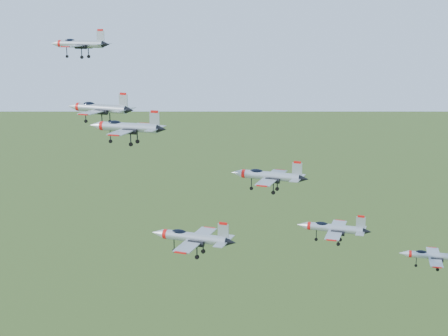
# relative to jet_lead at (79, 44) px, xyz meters

# --- Properties ---
(jet_lead) EXTENTS (12.04, 10.19, 3.25)m
(jet_lead) POSITION_rel_jet_lead_xyz_m (0.00, 0.00, 0.00)
(jet_lead) COLOR #A6ACB3
(jet_left_high) EXTENTS (13.11, 11.17, 3.58)m
(jet_left_high) POSITION_rel_jet_lead_xyz_m (4.92, -5.83, -10.50)
(jet_left_high) COLOR #A6ACB3
(jet_right_high) EXTENTS (11.61, 9.77, 3.12)m
(jet_right_high) POSITION_rel_jet_lead_xyz_m (14.92, -26.20, -10.09)
(jet_right_high) COLOR #A6ACB3
(jet_left_low) EXTENTS (13.69, 11.59, 3.70)m
(jet_left_low) POSITION_rel_jet_lead_xyz_m (33.92, -5.43, -21.79)
(jet_left_low) COLOR #A6ACB3
(jet_right_low) EXTENTS (13.82, 11.69, 3.73)m
(jet_right_low) POSITION_rel_jet_lead_xyz_m (22.91, -20.22, -27.99)
(jet_right_low) COLOR #A6ACB3
(jet_trail) EXTENTS (12.44, 10.48, 3.35)m
(jet_trail) POSITION_rel_jet_lead_xyz_m (44.94, -8.79, -29.70)
(jet_trail) COLOR #A6ACB3
(jet_extra) EXTENTS (11.67, 9.73, 3.12)m
(jet_extra) POSITION_rel_jet_lead_xyz_m (63.18, -1.30, -36.83)
(jet_extra) COLOR #A6ACB3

